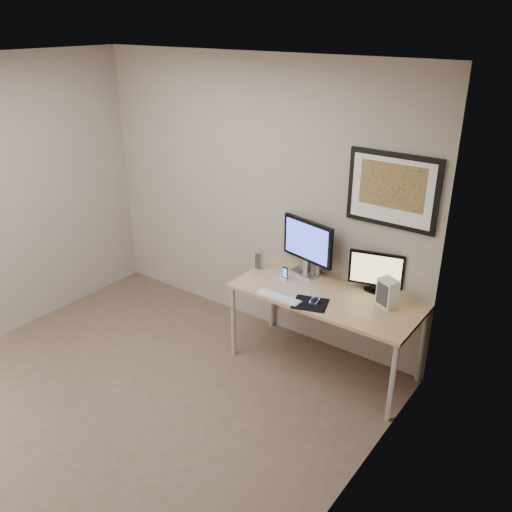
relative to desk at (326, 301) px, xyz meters
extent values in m
plane|color=brown|center=(-1.00, -1.35, -0.66)|extent=(3.60, 3.60, 0.00)
plane|color=white|center=(-1.00, -1.35, 1.94)|extent=(3.60, 3.60, 0.00)
plane|color=gray|center=(-1.00, 0.35, 0.64)|extent=(3.60, 0.00, 3.60)
plane|color=gray|center=(0.80, -1.35, 0.64)|extent=(0.00, 3.40, 3.40)
cube|color=#9A6E4A|center=(0.00, 0.00, 0.05)|extent=(1.60, 0.70, 0.03)
cylinder|color=silver|center=(-0.76, -0.31, -0.31)|extent=(0.04, 0.04, 0.70)
cylinder|color=silver|center=(-0.76, 0.31, -0.31)|extent=(0.04, 0.04, 0.70)
cylinder|color=silver|center=(0.76, -0.31, -0.31)|extent=(0.04, 0.04, 0.70)
cylinder|color=silver|center=(0.76, 0.31, -0.31)|extent=(0.04, 0.04, 0.70)
cube|color=black|center=(0.35, 0.33, 0.96)|extent=(0.75, 0.03, 0.60)
cube|color=white|center=(0.35, 0.32, 0.96)|extent=(0.67, 0.00, 0.52)
cube|color=yellow|center=(0.35, 0.31, 1.00)|extent=(0.54, 0.00, 0.36)
cube|color=#B1B0B6|center=(-0.35, 0.25, 0.08)|extent=(0.29, 0.23, 0.02)
cube|color=#B1B0B6|center=(-0.35, 0.25, 0.14)|extent=(0.06, 0.05, 0.11)
cube|color=black|center=(-0.35, 0.25, 0.39)|extent=(0.56, 0.16, 0.38)
cube|color=#303EC0|center=(-0.35, 0.23, 0.39)|extent=(0.49, 0.11, 0.32)
cube|color=black|center=(0.30, 0.29, 0.07)|extent=(0.21, 0.15, 0.02)
cube|color=black|center=(0.30, 0.29, 0.10)|extent=(0.05, 0.05, 0.04)
cube|color=black|center=(0.30, 0.29, 0.28)|extent=(0.45, 0.14, 0.30)
cube|color=#C5BB81|center=(0.30, 0.27, 0.28)|extent=(0.40, 0.11, 0.26)
cylinder|color=#B1B0B6|center=(-0.76, 0.08, 0.15)|extent=(0.08, 0.08, 0.17)
cylinder|color=#B1B0B6|center=(-0.25, 0.26, 0.15)|extent=(0.09, 0.09, 0.18)
cube|color=black|center=(-0.44, 0.03, 0.13)|extent=(0.06, 0.06, 0.12)
cube|color=silver|center=(-0.29, -0.29, 0.07)|extent=(0.40, 0.11, 0.01)
cube|color=black|center=(-0.03, -0.22, 0.07)|extent=(0.34, 0.32, 0.00)
ellipsoid|color=black|center=(-0.01, -0.18, 0.09)|extent=(0.08, 0.11, 0.04)
cube|color=silver|center=(0.49, 0.12, 0.18)|extent=(0.19, 0.17, 0.23)
camera|label=1|loc=(1.89, -3.59, 2.22)|focal=38.00mm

